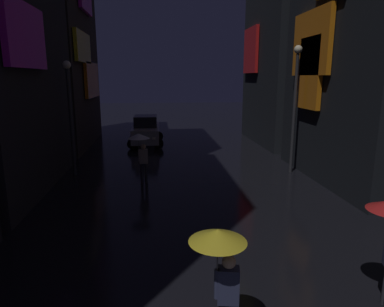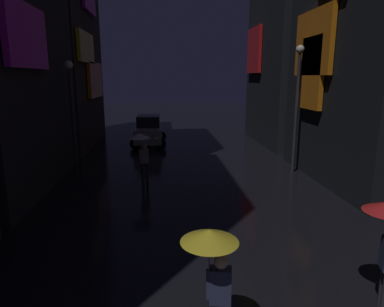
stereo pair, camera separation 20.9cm
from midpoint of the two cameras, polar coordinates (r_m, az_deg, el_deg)
building_left_far at (r=23.96m, az=-21.52°, el=18.73°), size 4.25×8.49×14.53m
building_right_mid at (r=16.33m, az=28.80°, el=19.99°), size 4.25×7.88×13.76m
pedestrian_midstreet_left_clear at (r=14.25m, az=-8.06°, el=1.56°), size 0.90×0.90×2.12m
pedestrian_near_crossing_yellow at (r=5.51m, az=4.68°, el=-16.74°), size 0.90×0.90×2.12m
car_distant at (r=22.75m, az=-6.95°, el=3.80°), size 2.30×4.17×1.92m
streetlamp_right_far at (r=16.21m, az=17.48°, el=9.20°), size 0.36×0.36×5.74m
streetlamp_left_far at (r=16.09m, az=-19.06°, el=7.78°), size 0.36×0.36×5.07m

